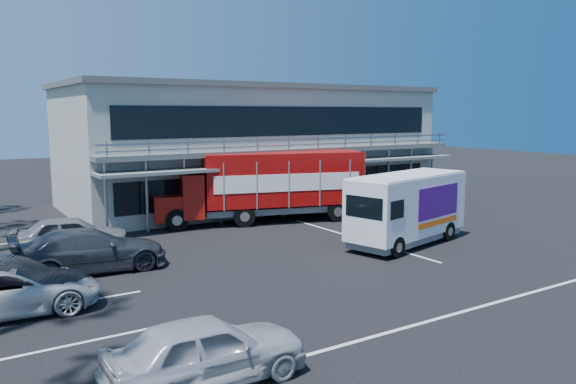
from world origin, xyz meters
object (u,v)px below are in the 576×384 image
red_truck (268,184)px  parked_car_a (207,350)px  white_van (407,208)px  parked_car_b (7,285)px

red_truck → parked_car_a: red_truck is taller
red_truck → white_van: red_truck is taller
white_van → parked_car_b: 15.57m
white_van → parked_car_a: 14.37m
red_truck → parked_car_a: size_ratio=2.56×
parked_car_a → red_truck: bearing=-34.3°
white_van → parked_car_b: (-15.54, 0.24, -0.89)m
red_truck → white_van: 8.10m
white_van → parked_car_a: bearing=-164.6°
red_truck → parked_car_a: bearing=-108.9°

